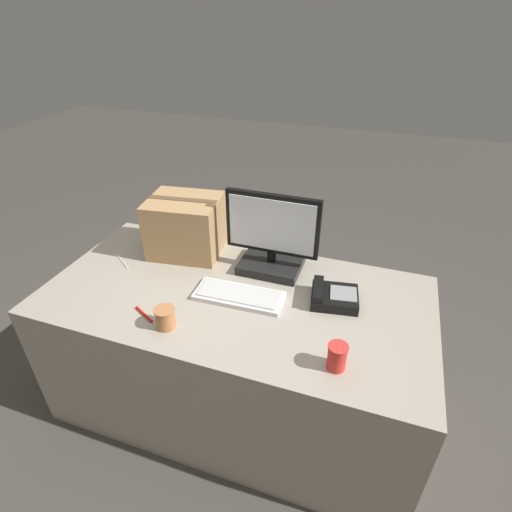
{
  "coord_description": "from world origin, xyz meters",
  "views": [
    {
      "loc": [
        0.58,
        -1.37,
        1.89
      ],
      "look_at": [
        0.06,
        0.12,
        0.89
      ],
      "focal_mm": 28.0,
      "sensor_mm": 36.0,
      "label": 1
    }
  ],
  "objects_px": {
    "monitor": "(272,242)",
    "paper_cup_right": "(337,357)",
    "spoon": "(121,259)",
    "keyboard": "(239,296)",
    "desk_phone": "(333,296)",
    "paper_cup_left": "(165,318)",
    "cardboard_box": "(186,226)",
    "pen_marker": "(144,314)"
  },
  "relations": [
    {
      "from": "desk_phone",
      "to": "spoon",
      "type": "xyz_separation_m",
      "value": [
        -1.13,
        -0.01,
        -0.03
      ]
    },
    {
      "from": "paper_cup_right",
      "to": "cardboard_box",
      "type": "relative_size",
      "value": 0.27
    },
    {
      "from": "paper_cup_right",
      "to": "spoon",
      "type": "height_order",
      "value": "paper_cup_right"
    },
    {
      "from": "desk_phone",
      "to": "paper_cup_left",
      "type": "xyz_separation_m",
      "value": [
        -0.63,
        -0.39,
        0.02
      ]
    },
    {
      "from": "paper_cup_left",
      "to": "spoon",
      "type": "xyz_separation_m",
      "value": [
        -0.5,
        0.38,
        -0.04
      ]
    },
    {
      "from": "keyboard",
      "to": "desk_phone",
      "type": "xyz_separation_m",
      "value": [
        0.41,
        0.11,
        0.02
      ]
    },
    {
      "from": "keyboard",
      "to": "cardboard_box",
      "type": "distance_m",
      "value": 0.53
    },
    {
      "from": "paper_cup_right",
      "to": "cardboard_box",
      "type": "xyz_separation_m",
      "value": [
        -0.91,
        0.57,
        0.1
      ]
    },
    {
      "from": "keyboard",
      "to": "cardboard_box",
      "type": "xyz_separation_m",
      "value": [
        -0.42,
        0.3,
        0.14
      ]
    },
    {
      "from": "paper_cup_right",
      "to": "pen_marker",
      "type": "xyz_separation_m",
      "value": [
        -0.84,
        0.02,
        -0.05
      ]
    },
    {
      "from": "spoon",
      "to": "monitor",
      "type": "bearing_deg",
      "value": -130.53
    },
    {
      "from": "cardboard_box",
      "to": "pen_marker",
      "type": "bearing_deg",
      "value": -82.77
    },
    {
      "from": "monitor",
      "to": "desk_phone",
      "type": "relative_size",
      "value": 1.99
    },
    {
      "from": "keyboard",
      "to": "paper_cup_left",
      "type": "relative_size",
      "value": 4.47
    },
    {
      "from": "pen_marker",
      "to": "keyboard",
      "type": "bearing_deg",
      "value": 63.73
    },
    {
      "from": "paper_cup_left",
      "to": "pen_marker",
      "type": "distance_m",
      "value": 0.14
    },
    {
      "from": "desk_phone",
      "to": "paper_cup_right",
      "type": "height_order",
      "value": "paper_cup_right"
    },
    {
      "from": "monitor",
      "to": "keyboard",
      "type": "distance_m",
      "value": 0.33
    },
    {
      "from": "paper_cup_left",
      "to": "spoon",
      "type": "distance_m",
      "value": 0.63
    },
    {
      "from": "keyboard",
      "to": "cardboard_box",
      "type": "relative_size",
      "value": 1.03
    },
    {
      "from": "desk_phone",
      "to": "cardboard_box",
      "type": "bearing_deg",
      "value": 158.34
    },
    {
      "from": "cardboard_box",
      "to": "paper_cup_left",
      "type": "bearing_deg",
      "value": -71.19
    },
    {
      "from": "monitor",
      "to": "spoon",
      "type": "height_order",
      "value": "monitor"
    },
    {
      "from": "spoon",
      "to": "pen_marker",
      "type": "xyz_separation_m",
      "value": [
        0.37,
        -0.35,
        0.0
      ]
    },
    {
      "from": "desk_phone",
      "to": "pen_marker",
      "type": "height_order",
      "value": "desk_phone"
    },
    {
      "from": "keyboard",
      "to": "pen_marker",
      "type": "height_order",
      "value": "keyboard"
    },
    {
      "from": "spoon",
      "to": "paper_cup_left",
      "type": "bearing_deg",
      "value": 178.76
    },
    {
      "from": "desk_phone",
      "to": "pen_marker",
      "type": "distance_m",
      "value": 0.84
    },
    {
      "from": "keyboard",
      "to": "paper_cup_right",
      "type": "xyz_separation_m",
      "value": [
        0.49,
        -0.27,
        0.04
      ]
    },
    {
      "from": "cardboard_box",
      "to": "spoon",
      "type": "bearing_deg",
      "value": -146.57
    },
    {
      "from": "spoon",
      "to": "pen_marker",
      "type": "relative_size",
      "value": 1.19
    },
    {
      "from": "desk_phone",
      "to": "paper_cup_left",
      "type": "relative_size",
      "value": 2.52
    },
    {
      "from": "pen_marker",
      "to": "monitor",
      "type": "bearing_deg",
      "value": 80.28
    },
    {
      "from": "monitor",
      "to": "paper_cup_right",
      "type": "height_order",
      "value": "monitor"
    },
    {
      "from": "desk_phone",
      "to": "cardboard_box",
      "type": "height_order",
      "value": "cardboard_box"
    },
    {
      "from": "keyboard",
      "to": "monitor",
      "type": "bearing_deg",
      "value": 75.0
    },
    {
      "from": "monitor",
      "to": "paper_cup_right",
      "type": "distance_m",
      "value": 0.71
    },
    {
      "from": "monitor",
      "to": "paper_cup_right",
      "type": "relative_size",
      "value": 4.3
    },
    {
      "from": "paper_cup_left",
      "to": "keyboard",
      "type": "bearing_deg",
      "value": 51.99
    },
    {
      "from": "spoon",
      "to": "paper_cup_right",
      "type": "bearing_deg",
      "value": -160.89
    },
    {
      "from": "monitor",
      "to": "keyboard",
      "type": "relative_size",
      "value": 1.12
    },
    {
      "from": "cardboard_box",
      "to": "pen_marker",
      "type": "distance_m",
      "value": 0.57
    }
  ]
}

